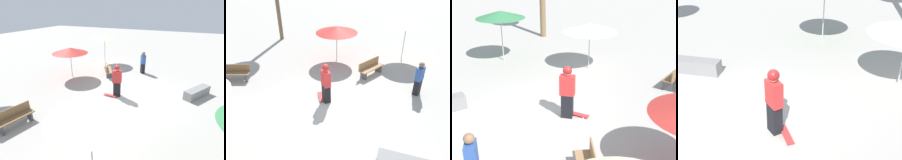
# 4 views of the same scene
# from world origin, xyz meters

# --- Properties ---
(ground_plane) EXTENTS (60.00, 60.00, 0.00)m
(ground_plane) POSITION_xyz_m (0.00, 0.00, 0.00)
(ground_plane) COLOR #ADA8A0
(skater_main) EXTENTS (0.55, 0.38, 1.87)m
(skater_main) POSITION_xyz_m (-0.83, -0.36, 1.01)
(skater_main) COLOR black
(skater_main) RESTS_ON ground_plane
(skateboard) EXTENTS (0.80, 0.22, 0.07)m
(skateboard) POSITION_xyz_m (-1.15, -0.57, 0.06)
(skateboard) COLOR red
(skateboard) RESTS_ON ground_plane
(bench_near) EXTENTS (0.77, 1.66, 0.85)m
(bench_near) POSITION_xyz_m (-3.79, -4.71, 0.43)
(bench_near) COLOR #47474C
(bench_near) RESTS_ON ground_plane
(bench_far) EXTENTS (1.17, 1.61, 0.85)m
(bench_far) POSITION_xyz_m (-2.75, 2.45, 0.43)
(bench_far) COLOR #47474C
(bench_far) RESTS_ON ground_plane
(shade_umbrella_cream) EXTENTS (2.44, 2.44, 2.60)m
(shade_umbrella_cream) POSITION_xyz_m (-4.28, 5.11, 2.40)
(shade_umbrella_cream) COLOR #B7B7BC
(shade_umbrella_cream) RESTS_ON ground_plane
(shade_umbrella_red) EXTENTS (2.47, 2.47, 2.17)m
(shade_umbrella_red) POSITION_xyz_m (-4.97, 1.04, 1.98)
(shade_umbrella_red) COLOR #B7B7BC
(shade_umbrella_red) RESTS_ON ground_plane
(bystander_watching) EXTENTS (0.47, 0.52, 1.68)m
(bystander_watching) POSITION_xyz_m (-0.46, 3.93, 0.84)
(bystander_watching) COLOR black
(bystander_watching) RESTS_ON ground_plane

